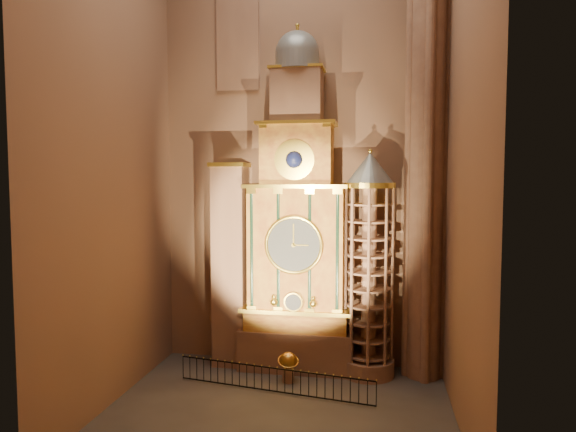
% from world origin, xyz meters
% --- Properties ---
extents(floor, '(14.00, 14.00, 0.00)m').
position_xyz_m(floor, '(0.00, 0.00, 0.00)').
color(floor, '#383330').
rests_on(floor, ground).
extents(wall_back, '(22.00, 0.00, 22.00)m').
position_xyz_m(wall_back, '(0.00, 6.00, 11.00)').
color(wall_back, '#8D654C').
rests_on(wall_back, floor).
extents(wall_left, '(0.00, 22.00, 22.00)m').
position_xyz_m(wall_left, '(-7.00, 0.00, 11.00)').
color(wall_left, '#8D654C').
rests_on(wall_left, floor).
extents(wall_right, '(0.00, 22.00, 22.00)m').
position_xyz_m(wall_right, '(7.00, 0.00, 11.00)').
color(wall_right, '#8D654C').
rests_on(wall_right, floor).
extents(astronomical_clock, '(5.60, 2.41, 16.70)m').
position_xyz_m(astronomical_clock, '(0.00, 4.96, 6.68)').
color(astronomical_clock, '#8C634C').
rests_on(astronomical_clock, floor).
extents(portrait_tower, '(1.80, 1.60, 10.20)m').
position_xyz_m(portrait_tower, '(-3.40, 4.98, 5.15)').
color(portrait_tower, '#8C634C').
rests_on(portrait_tower, floor).
extents(stair_turret, '(2.50, 2.50, 10.80)m').
position_xyz_m(stair_turret, '(3.50, 4.70, 5.27)').
color(stair_turret, '#8C634C').
rests_on(stair_turret, floor).
extents(gothic_pier, '(2.04, 2.04, 22.00)m').
position_xyz_m(gothic_pier, '(6.10, 5.00, 11.00)').
color(gothic_pier, '#8C634C').
rests_on(gothic_pier, floor).
extents(stained_glass_window, '(2.20, 0.14, 5.20)m').
position_xyz_m(stained_glass_window, '(-3.20, 5.92, 16.50)').
color(stained_glass_window, navy).
rests_on(stained_glass_window, wall_back).
extents(celestial_globe, '(1.21, 1.17, 1.41)m').
position_xyz_m(celestial_globe, '(-0.12, 3.14, 0.85)').
color(celestial_globe, '#8C634C').
rests_on(celestial_globe, floor).
extents(iron_railing, '(8.94, 1.55, 1.09)m').
position_xyz_m(iron_railing, '(-0.55, 1.80, 0.59)').
color(iron_railing, black).
rests_on(iron_railing, floor).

